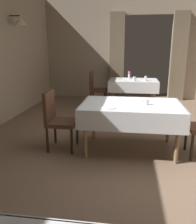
{
  "coord_description": "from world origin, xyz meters",
  "views": [
    {
      "loc": [
        -0.48,
        -3.35,
        1.58
      ],
      "look_at": [
        -1.03,
        0.61,
        0.47
      ],
      "focal_mm": 37.64,
      "sensor_mm": 36.0,
      "label": 1
    }
  ],
  "objects_px": {
    "dining_table_mid": "(131,109)",
    "dining_table_far": "(133,84)",
    "chair_far_left": "(96,87)",
    "flower_vase_far": "(129,75)",
    "plate_mid_a": "(109,108)",
    "plate_mid_c": "(139,100)",
    "plate_far_d": "(118,78)",
    "glass_far_b": "(134,79)",
    "glass_far_c": "(146,78)",
    "glass_mid_b": "(147,102)",
    "chair_mid_left": "(57,117)"
  },
  "relations": [
    {
      "from": "glass_far_c",
      "to": "glass_far_b",
      "type": "bearing_deg",
      "value": -158.53
    },
    {
      "from": "plate_mid_a",
      "to": "glass_mid_b",
      "type": "bearing_deg",
      "value": 25.96
    },
    {
      "from": "dining_table_far",
      "to": "chair_far_left",
      "type": "bearing_deg",
      "value": 174.44
    },
    {
      "from": "dining_table_far",
      "to": "chair_mid_left",
      "type": "bearing_deg",
      "value": -112.74
    },
    {
      "from": "dining_table_mid",
      "to": "chair_far_left",
      "type": "relative_size",
      "value": 1.63
    },
    {
      "from": "dining_table_far",
      "to": "plate_mid_c",
      "type": "relative_size",
      "value": 5.55
    },
    {
      "from": "plate_mid_c",
      "to": "flower_vase_far",
      "type": "distance_m",
      "value": 2.72
    },
    {
      "from": "plate_mid_c",
      "to": "chair_mid_left",
      "type": "bearing_deg",
      "value": -165.32
    },
    {
      "from": "dining_table_mid",
      "to": "plate_mid_c",
      "type": "xyz_separation_m",
      "value": [
        0.11,
        0.22,
        0.1
      ]
    },
    {
      "from": "chair_far_left",
      "to": "flower_vase_far",
      "type": "bearing_deg",
      "value": 6.34
    },
    {
      "from": "dining_table_mid",
      "to": "flower_vase_far",
      "type": "relative_size",
      "value": 7.49
    },
    {
      "from": "plate_mid_c",
      "to": "glass_far_b",
      "type": "height_order",
      "value": "glass_far_b"
    },
    {
      "from": "dining_table_far",
      "to": "plate_far_d",
      "type": "relative_size",
      "value": 5.5
    },
    {
      "from": "dining_table_mid",
      "to": "dining_table_far",
      "type": "height_order",
      "value": "same"
    },
    {
      "from": "glass_mid_b",
      "to": "flower_vase_far",
      "type": "height_order",
      "value": "flower_vase_far"
    },
    {
      "from": "dining_table_mid",
      "to": "chair_mid_left",
      "type": "bearing_deg",
      "value": -174.43
    },
    {
      "from": "flower_vase_far",
      "to": "plate_far_d",
      "type": "bearing_deg",
      "value": -178.59
    },
    {
      "from": "chair_far_left",
      "to": "plate_mid_a",
      "type": "height_order",
      "value": "chair_far_left"
    },
    {
      "from": "chair_mid_left",
      "to": "chair_far_left",
      "type": "xyz_separation_m",
      "value": [
        0.17,
        2.94,
        0.0
      ]
    },
    {
      "from": "dining_table_far",
      "to": "plate_mid_a",
      "type": "distance_m",
      "value": 3.07
    },
    {
      "from": "dining_table_mid",
      "to": "plate_mid_c",
      "type": "bearing_deg",
      "value": 62.32
    },
    {
      "from": "dining_table_mid",
      "to": "dining_table_far",
      "type": "relative_size",
      "value": 1.2
    },
    {
      "from": "dining_table_mid",
      "to": "flower_vase_far",
      "type": "distance_m",
      "value": 2.94
    },
    {
      "from": "glass_mid_b",
      "to": "chair_far_left",
      "type": "bearing_deg",
      "value": 112.44
    },
    {
      "from": "chair_mid_left",
      "to": "chair_far_left",
      "type": "height_order",
      "value": "same"
    },
    {
      "from": "dining_table_mid",
      "to": "glass_mid_b",
      "type": "xyz_separation_m",
      "value": [
        0.22,
        -0.06,
        0.13
      ]
    },
    {
      "from": "dining_table_mid",
      "to": "chair_mid_left",
      "type": "relative_size",
      "value": 1.63
    },
    {
      "from": "dining_table_mid",
      "to": "dining_table_far",
      "type": "xyz_separation_m",
      "value": [
        0.05,
        2.73,
        -0.01
      ]
    },
    {
      "from": "glass_far_c",
      "to": "chair_far_left",
      "type": "bearing_deg",
      "value": 170.24
    },
    {
      "from": "dining_table_mid",
      "to": "plate_far_d",
      "type": "height_order",
      "value": "plate_far_d"
    },
    {
      "from": "dining_table_mid",
      "to": "glass_far_c",
      "type": "bearing_deg",
      "value": 82.19
    },
    {
      "from": "plate_far_d",
      "to": "dining_table_mid",
      "type": "bearing_deg",
      "value": -82.94
    },
    {
      "from": "glass_far_b",
      "to": "glass_mid_b",
      "type": "bearing_deg",
      "value": -86.59
    },
    {
      "from": "glass_mid_b",
      "to": "plate_far_d",
      "type": "bearing_deg",
      "value": 101.08
    },
    {
      "from": "chair_mid_left",
      "to": "plate_far_d",
      "type": "xyz_separation_m",
      "value": [
        0.78,
        3.04,
        0.24
      ]
    },
    {
      "from": "plate_mid_a",
      "to": "glass_mid_b",
      "type": "xyz_separation_m",
      "value": [
        0.54,
        0.26,
        0.04
      ]
    },
    {
      "from": "plate_mid_a",
      "to": "plate_far_d",
      "type": "relative_size",
      "value": 0.86
    },
    {
      "from": "flower_vase_far",
      "to": "glass_mid_b",
      "type": "bearing_deg",
      "value": -84.49
    },
    {
      "from": "glass_mid_b",
      "to": "chair_mid_left",
      "type": "bearing_deg",
      "value": -177.75
    },
    {
      "from": "chair_far_left",
      "to": "plate_mid_c",
      "type": "height_order",
      "value": "chair_far_left"
    },
    {
      "from": "dining_table_mid",
      "to": "chair_far_left",
      "type": "distance_m",
      "value": 3.0
    },
    {
      "from": "flower_vase_far",
      "to": "dining_table_mid",
      "type": "bearing_deg",
      "value": -88.69
    },
    {
      "from": "chair_far_left",
      "to": "plate_mid_a",
      "type": "distance_m",
      "value": 3.23
    },
    {
      "from": "plate_mid_a",
      "to": "plate_mid_c",
      "type": "relative_size",
      "value": 0.87
    },
    {
      "from": "chair_far_left",
      "to": "flower_vase_far",
      "type": "height_order",
      "value": "flower_vase_far"
    },
    {
      "from": "dining_table_far",
      "to": "plate_mid_a",
      "type": "height_order",
      "value": "plate_mid_a"
    },
    {
      "from": "flower_vase_far",
      "to": "glass_far_b",
      "type": "xyz_separation_m",
      "value": [
        0.14,
        -0.44,
        -0.05
      ]
    },
    {
      "from": "glass_far_c",
      "to": "plate_mid_c",
      "type": "bearing_deg",
      "value": -95.81
    },
    {
      "from": "chair_mid_left",
      "to": "plate_mid_a",
      "type": "relative_size",
      "value": 4.66
    },
    {
      "from": "glass_far_b",
      "to": "glass_far_c",
      "type": "distance_m",
      "value": 0.31
    }
  ]
}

